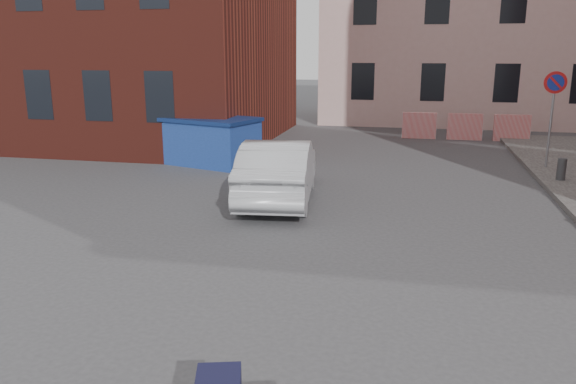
# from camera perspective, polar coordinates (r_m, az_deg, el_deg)

# --- Properties ---
(ground) EXTENTS (120.00, 120.00, 0.00)m
(ground) POSITION_cam_1_polar(r_m,az_deg,el_deg) (8.33, -4.25, -9.26)
(ground) COLOR #38383A
(ground) RESTS_ON ground
(far_building) EXTENTS (6.00, 6.00, 8.00)m
(far_building) POSITION_cam_1_polar(r_m,az_deg,el_deg) (36.81, -25.43, 13.89)
(far_building) COLOR maroon
(far_building) RESTS_ON ground
(no_parking_sign) EXTENTS (0.60, 0.09, 2.65)m
(no_parking_sign) POSITION_cam_1_polar(r_m,az_deg,el_deg) (17.25, 25.37, 8.51)
(no_parking_sign) COLOR gray
(no_parking_sign) RESTS_ON sidewalk
(barriers) EXTENTS (4.70, 0.18, 1.00)m
(barriers) POSITION_cam_1_polar(r_m,az_deg,el_deg) (22.57, 17.52, 6.34)
(barriers) COLOR red
(barriers) RESTS_ON ground
(dumpster) EXTENTS (3.69, 2.64, 1.39)m
(dumpster) POSITION_cam_1_polar(r_m,az_deg,el_deg) (17.18, -8.66, 5.26)
(dumpster) COLOR #1F3E94
(dumpster) RESTS_ON ground
(silver_car) EXTENTS (2.00, 4.38, 1.39)m
(silver_car) POSITION_cam_1_polar(r_m,az_deg,el_deg) (12.65, -0.96, 2.24)
(silver_car) COLOR #ADB0B5
(silver_car) RESTS_ON ground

